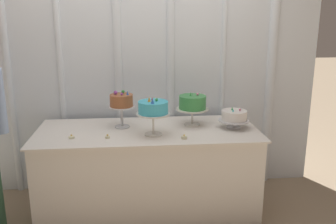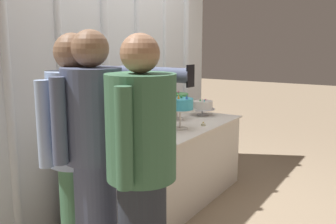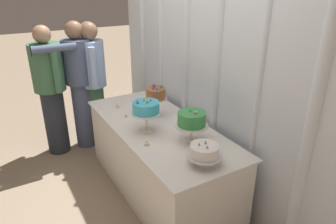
# 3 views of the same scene
# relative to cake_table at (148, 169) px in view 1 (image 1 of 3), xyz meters

# --- Properties ---
(ground_plane) EXTENTS (24.00, 24.00, 0.00)m
(ground_plane) POSITION_rel_cake_table_xyz_m (0.00, -0.10, -0.38)
(ground_plane) COLOR gray
(draped_curtain) EXTENTS (3.51, 0.16, 2.89)m
(draped_curtain) POSITION_rel_cake_table_xyz_m (0.02, 0.51, 1.13)
(draped_curtain) COLOR silver
(draped_curtain) RESTS_ON ground_plane
(cake_table) EXTENTS (1.98, 0.84, 0.77)m
(cake_table) POSITION_rel_cake_table_xyz_m (0.00, 0.00, 0.00)
(cake_table) COLOR white
(cake_table) RESTS_ON ground_plane
(cake_display_leftmost) EXTENTS (0.24, 0.24, 0.34)m
(cake_display_leftmost) POSITION_rel_cake_table_xyz_m (-0.23, 0.10, 0.62)
(cake_display_leftmost) COLOR silver
(cake_display_leftmost) RESTS_ON cake_table
(cake_display_midleft) EXTENTS (0.29, 0.29, 0.34)m
(cake_display_midleft) POSITION_rel_cake_table_xyz_m (0.04, -0.15, 0.61)
(cake_display_midleft) COLOR silver
(cake_display_midleft) RESTS_ON cake_table
(cake_display_midright) EXTENTS (0.30, 0.30, 0.31)m
(cake_display_midright) POSITION_rel_cake_table_xyz_m (0.42, 0.11, 0.59)
(cake_display_midright) COLOR silver
(cake_display_midright) RESTS_ON cake_table
(cake_display_rightmost) EXTENTS (0.28, 0.28, 0.19)m
(cake_display_rightmost) POSITION_rel_cake_table_xyz_m (0.78, -0.02, 0.49)
(cake_display_rightmost) COLOR silver
(cake_display_rightmost) RESTS_ON cake_table
(tealight_far_left) EXTENTS (0.05, 0.05, 0.03)m
(tealight_far_left) POSITION_rel_cake_table_xyz_m (-0.64, -0.18, 0.39)
(tealight_far_left) COLOR beige
(tealight_far_left) RESTS_ON cake_table
(tealight_near_left) EXTENTS (0.04, 0.04, 0.03)m
(tealight_near_left) POSITION_rel_cake_table_xyz_m (-0.34, -0.20, 0.39)
(tealight_near_left) COLOR beige
(tealight_near_left) RESTS_ON cake_table
(tealight_near_right) EXTENTS (0.05, 0.05, 0.04)m
(tealight_near_right) POSITION_rel_cake_table_xyz_m (0.29, -0.28, 0.40)
(tealight_near_right) COLOR beige
(tealight_near_right) RESTS_ON cake_table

